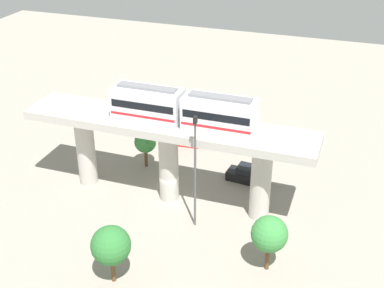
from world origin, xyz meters
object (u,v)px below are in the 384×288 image
Objects in this scene: tree_near_viaduct at (269,234)px; tree_mid_lot at (145,142)px; train at (183,108)px; parked_car_red at (183,138)px; tree_far_corner at (111,246)px; signal_post at (195,169)px; parked_car_yellow at (249,142)px; parked_car_black at (247,175)px.

tree_mid_lot is at bearing -126.75° from tree_near_viaduct.
parked_car_red is at bearing -159.63° from train.
tree_far_corner is 10.14m from signal_post.
tree_near_viaduct is 8.73m from signal_post.
tree_near_viaduct is 0.98× the size of tree_far_corner.
tree_near_viaduct is at bearing 31.84° from parked_car_red.
parked_car_red is 1.04× the size of tree_mid_lot.
train is at bearing 14.65° from parked_car_red.
parked_car_yellow is (-12.88, 3.50, -9.27)m from train.
tree_far_corner is (17.43, 4.82, 0.59)m from tree_mid_lot.
tree_far_corner is at bearing -1.26° from parked_car_yellow.
parked_car_red is 7.84m from parked_car_yellow.
train is 3.24× the size of tree_mid_lot.
parked_car_red is 0.85× the size of tree_far_corner.
parked_car_red is 6.91m from tree_mid_lot.
train reaches higher than tree_mid_lot.
signal_post is (16.28, -1.16, 5.33)m from parked_car_yellow.
parked_car_black is 1.04× the size of tree_mid_lot.
train reaches higher than parked_car_yellow.
parked_car_black is (-5.60, 5.09, -9.27)m from train.
signal_post reaches higher than parked_car_black.
train reaches higher than signal_post.
parked_car_black is at bearing -159.32° from tree_near_viaduct.
train is 15.10m from parked_car_red.
tree_near_viaduct reaches higher than tree_mid_lot.
tree_mid_lot is (6.21, -2.07, 2.21)m from parked_car_red.
parked_car_red is 0.39× the size of signal_post.
tree_mid_lot is at bearing -128.56° from train.
parked_car_black and parked_car_yellow have the same top height.
parked_car_yellow is (-7.28, -1.58, 0.00)m from parked_car_black.
tree_near_viaduct is 0.46× the size of signal_post.
tree_near_viaduct is at bearing 64.10° from signal_post.
parked_car_yellow is at bearing -162.30° from tree_near_viaduct.
signal_post is at bearing 34.63° from train.
tree_far_corner reaches higher than tree_near_viaduct.
parked_car_black is 0.98× the size of parked_car_yellow.
tree_far_corner is at bearing -14.06° from parked_car_black.
parked_car_black is 1.00× the size of parked_car_red.
tree_near_viaduct is at bearing 115.69° from tree_far_corner.
tree_mid_lot reaches higher than parked_car_yellow.
parked_car_red is 0.86× the size of tree_near_viaduct.
tree_far_corner is at bearing 15.45° from tree_mid_lot.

